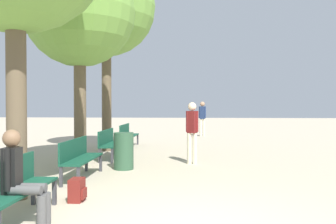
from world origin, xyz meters
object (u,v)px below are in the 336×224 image
Objects in this scene: tree_row_1 at (80,12)px; trash_bin at (124,151)px; bench_row_0 at (12,185)px; backpack at (77,190)px; tree_row_2 at (106,8)px; bench_row_3 at (127,134)px; bench_row_1 at (79,155)px; bench_row_2 at (110,141)px; person_seated at (20,176)px; pedestrian_near at (192,129)px; pedestrian_mid at (202,116)px.

tree_row_1 is 6.08× the size of trash_bin.
backpack is at bearing 63.29° from bench_row_0.
tree_row_1 is 0.83× the size of tree_row_2.
tree_row_2 is at bearing -112.99° from bench_row_3.
bench_row_1 is at bearing -83.94° from tree_row_2.
bench_row_3 reaches higher than backpack.
tree_row_2 reaches higher than backpack.
bench_row_0 is at bearing -90.00° from bench_row_2.
person_seated is 1.41× the size of trash_bin.
bench_row_2 is at bearing 112.83° from trash_bin.
bench_row_1 is 3.27m from person_seated.
bench_row_3 is 4.80× the size of backpack.
pedestrian_near reaches higher than bench_row_2.
person_seated is (0.23, -6.30, 0.18)m from bench_row_2.
bench_row_2 is at bearing 92.08° from person_seated.
trash_bin is at bearing -150.15° from pedestrian_near.
pedestrian_near is at bearing 7.80° from tree_row_1.
pedestrian_mid is (3.49, 6.17, -3.99)m from tree_row_2.
trash_bin is (1.29, -0.57, -3.63)m from tree_row_1.
tree_row_1 is (-0.52, 4.81, 3.58)m from bench_row_0.
bench_row_3 is 9.33m from person_seated.
tree_row_2 is 5.96m from trash_bin.
bench_row_0 is 5.80m from pedestrian_near.
tree_row_2 is 7.30× the size of trash_bin.
pedestrian_near is (2.48, -3.88, 0.45)m from bench_row_3.
bench_row_3 is at bearing 90.00° from bench_row_2.
backpack is 3.14m from trash_bin.
tree_row_1 is 4.35m from pedestrian_near.
tree_row_1 is (-0.52, -1.26, 3.58)m from bench_row_2.
bench_row_0 is 3.03m from bench_row_1.
tree_row_1 is 3.90m from trash_bin.
trash_bin is at bearing -102.66° from pedestrian_mid.
pedestrian_mid reaches higher than bench_row_0.
bench_row_2 is (0.00, 6.07, 0.00)m from bench_row_0.
bench_row_0 is 9.09m from tree_row_2.
pedestrian_near is 0.96× the size of pedestrian_mid.
person_seated is at bearing -88.60° from bench_row_3.
pedestrian_near is at bearing 67.52° from person_seated.
pedestrian_near is at bearing -57.38° from bench_row_3.
tree_row_2 is (-0.52, 7.89, 4.49)m from bench_row_0.
trash_bin is at bearing 83.09° from person_seated.
bench_row_2 is 0.27× the size of tree_row_2.
backpack is 0.23× the size of pedestrian_near.
tree_row_1 is (-0.52, -4.29, 3.58)m from bench_row_3.
trash_bin is at bearing -67.17° from bench_row_2.
pedestrian_mid is (2.97, 14.06, 0.50)m from bench_row_0.
bench_row_1 is 2.02m from backpack.
bench_row_1 is 1.00× the size of bench_row_2.
pedestrian_mid is 10.08m from trash_bin.
person_seated is 4.51m from trash_bin.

